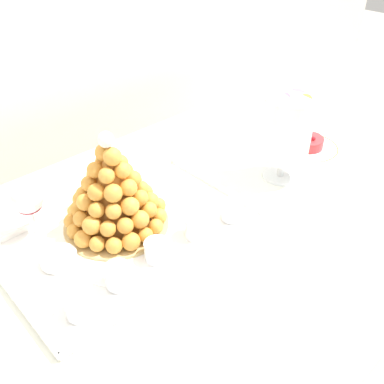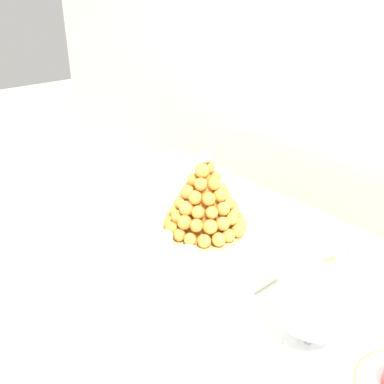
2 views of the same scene
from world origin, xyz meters
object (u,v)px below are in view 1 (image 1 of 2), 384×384
serving_tray (131,235)px  croquembouche (113,193)px  dessert_cup_mid_right (196,228)px  dessert_cup_right (232,211)px  dessert_cup_mid_left (118,276)px  fruit_tart_plate (307,145)px  dessert_cup_centre (157,251)px  wine_glass (28,200)px  dessert_cup_left (78,306)px  macaron_goblet (287,129)px  creme_brulee_ramekin (59,258)px

serving_tray → croquembouche: size_ratio=2.29×
dessert_cup_mid_right → dessert_cup_right: size_ratio=1.07×
dessert_cup_mid_left → fruit_tart_plate: size_ratio=0.26×
dessert_cup_centre → fruit_tart_plate: size_ratio=0.29×
dessert_cup_right → fruit_tart_plate: bearing=10.6°
croquembouche → wine_glass: (-0.17, 0.12, -0.00)m
dessert_cup_mid_left → fruit_tart_plate: bearing=5.3°
croquembouche → dessert_cup_left: bearing=-140.2°
serving_tray → dessert_cup_mid_right: 0.17m
dessert_cup_centre → croquembouche: bearing=90.1°
dessert_cup_right → macaron_goblet: bearing=9.2°
serving_tray → wine_glass: 0.27m
croquembouche → fruit_tart_plate: size_ratio=1.26×
croquembouche → dessert_cup_right: size_ratio=5.00×
dessert_cup_right → wine_glass: 0.52m
dessert_cup_mid_right → croquembouche: bearing=125.2°
dessert_cup_right → wine_glass: size_ratio=0.35×
dessert_cup_right → dessert_cup_mid_left: bearing=178.1°
serving_tray → fruit_tart_plate: 0.72m
croquembouche → serving_tray: bearing=-86.4°
dessert_cup_right → serving_tray: bearing=150.9°
dessert_cup_mid_left → dessert_cup_centre: bearing=3.0°
dessert_cup_centre → wine_glass: bearing=120.4°
fruit_tart_plate → dessert_cup_left: bearing=-174.6°
dessert_cup_mid_left → creme_brulee_ramekin: bearing=111.8°
dessert_cup_right → macaron_goblet: 0.30m
wine_glass → dessert_cup_mid_right: bearing=-45.1°
dessert_cup_mid_left → creme_brulee_ramekin: dessert_cup_mid_left is taller
croquembouche → macaron_goblet: bearing=-15.7°
dessert_cup_mid_left → dessert_cup_right: bearing=-1.9°
dessert_cup_centre → creme_brulee_ramekin: bearing=140.0°
serving_tray → wine_glass: size_ratio=4.01×
serving_tray → creme_brulee_ramekin: size_ratio=7.18×
dessert_cup_centre → dessert_cup_mid_right: 0.12m
dessert_cup_centre → macaron_goblet: size_ratio=0.23×
macaron_goblet → wine_glass: 0.73m
croquembouche → dessert_cup_left: size_ratio=4.80×
serving_tray → dessert_cup_centre: size_ratio=10.07×
dessert_cup_right → fruit_tart_plate: 0.49m
dessert_cup_mid_right → dessert_cup_right: 0.12m
dessert_cup_left → dessert_cup_centre: dessert_cup_left is taller
serving_tray → croquembouche: (-0.00, 0.06, 0.11)m
dessert_cup_left → dessert_cup_centre: size_ratio=0.91×
dessert_cup_mid_right → creme_brulee_ramekin: dessert_cup_mid_right is taller
fruit_tart_plate → serving_tray: bearing=176.6°
wine_glass → dessert_cup_left: bearing=-100.1°
croquembouche → dessert_cup_mid_left: (-0.12, -0.18, -0.08)m
serving_tray → fruit_tart_plate: size_ratio=2.89×
dessert_cup_mid_left → macaron_goblet: (0.63, 0.03, 0.13)m
dessert_cup_centre → creme_brulee_ramekin: (-0.18, 0.15, -0.01)m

